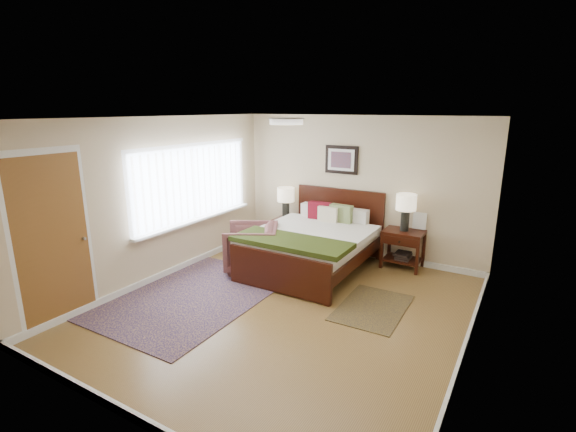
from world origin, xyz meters
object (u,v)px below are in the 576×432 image
Objects in this scene: nightstand_right at (403,245)px; lamp_right at (406,206)px; rug_persian at (192,296)px; nightstand_left at (285,225)px; lamp_left at (286,198)px; armchair at (251,247)px; bed at (313,238)px.

lamp_right is at bearing 90.00° from nightstand_right.
lamp_right is 0.23× the size of rug_persian.
nightstand_left is 0.82× the size of nightstand_right.
lamp_right reaches higher than lamp_left.
armchair is at bearing 83.17° from rug_persian.
lamp_right reaches higher than rug_persian.
lamp_right is (1.25, 0.85, 0.53)m from bed.
armchair is (-0.87, -0.53, -0.16)m from bed.
nightstand_left is 0.63× the size of armchair.
lamp_left is at bearing 180.00° from lamp_right.
bed is 1.03m from armchair.
lamp_right reaches higher than nightstand_left.
bed is at bearing 92.13° from armchair.
nightstand_right is 2.36m from lamp_left.
lamp_right is (2.29, 0.02, 0.66)m from nightstand_left.
bed reaches higher than lamp_left.
bed is 1.40m from lamp_left.
lamp_left is at bearing 140.64° from bed.
bed is at bearing -145.92° from lamp_right.
armchair is at bearing -83.18° from nightstand_left.
lamp_right is at bearing 93.74° from armchair.
nightstand_right is at bearing 48.82° from rug_persian.
rug_persian is at bearing -119.29° from bed.
nightstand_right is 1.06× the size of lamp_right.
lamp_right is (2.29, 0.00, 0.11)m from lamp_left.
bed is 3.59× the size of lamp_right.
lamp_right is 2.63m from armchair.
bed is 3.37× the size of nightstand_right.
nightstand_left is 2.38m from lamp_right.
lamp_left reaches higher than nightstand_left.
lamp_left reaches higher than nightstand_right.
armchair reaches higher than nightstand_left.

